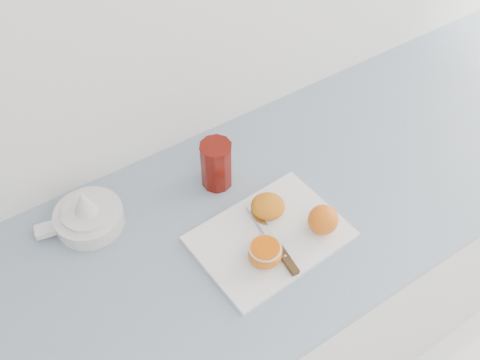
{
  "coord_description": "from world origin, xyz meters",
  "views": [
    {
      "loc": [
        -0.49,
        1.09,
        1.85
      ],
      "look_at": [
        -0.05,
        1.75,
        0.96
      ],
      "focal_mm": 40.0,
      "sensor_mm": 36.0,
      "label": 1
    }
  ],
  "objects_px": {
    "counter": "(229,322)",
    "half_orange": "(265,253)",
    "cutting_board": "(270,237)",
    "citrus_juicer": "(88,215)",
    "red_tumbler": "(216,166)"
  },
  "relations": [
    {
      "from": "cutting_board",
      "to": "red_tumbler",
      "type": "xyz_separation_m",
      "value": [
        -0.01,
        0.2,
        0.05
      ]
    },
    {
      "from": "cutting_board",
      "to": "half_orange",
      "type": "relative_size",
      "value": 4.49
    },
    {
      "from": "half_orange",
      "to": "citrus_juicer",
      "type": "xyz_separation_m",
      "value": [
        -0.27,
        0.3,
        -0.01
      ]
    },
    {
      "from": "half_orange",
      "to": "counter",
      "type": "bearing_deg",
      "value": 100.4
    },
    {
      "from": "half_orange",
      "to": "citrus_juicer",
      "type": "distance_m",
      "value": 0.4
    },
    {
      "from": "red_tumbler",
      "to": "half_orange",
      "type": "bearing_deg",
      "value": -98.41
    },
    {
      "from": "counter",
      "to": "half_orange",
      "type": "bearing_deg",
      "value": -79.6
    },
    {
      "from": "citrus_juicer",
      "to": "red_tumbler",
      "type": "xyz_separation_m",
      "value": [
        0.3,
        -0.05,
        0.03
      ]
    },
    {
      "from": "counter",
      "to": "half_orange",
      "type": "distance_m",
      "value": 0.49
    },
    {
      "from": "half_orange",
      "to": "citrus_juicer",
      "type": "relative_size",
      "value": 0.37
    },
    {
      "from": "counter",
      "to": "half_orange",
      "type": "relative_size",
      "value": 34.31
    },
    {
      "from": "cutting_board",
      "to": "half_orange",
      "type": "distance_m",
      "value": 0.07
    },
    {
      "from": "citrus_juicer",
      "to": "counter",
      "type": "bearing_deg",
      "value": -36.83
    },
    {
      "from": "half_orange",
      "to": "red_tumbler",
      "type": "xyz_separation_m",
      "value": [
        0.04,
        0.25,
        0.02
      ]
    },
    {
      "from": "counter",
      "to": "red_tumbler",
      "type": "distance_m",
      "value": 0.52
    }
  ]
}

